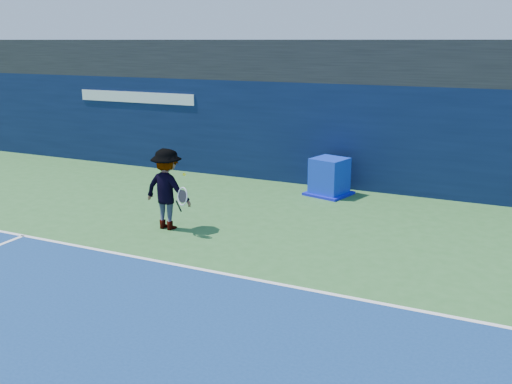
# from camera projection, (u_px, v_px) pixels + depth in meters

# --- Properties ---
(ground) EXTENTS (80.00, 80.00, 0.00)m
(ground) POSITION_uv_depth(u_px,v_px,m) (121.00, 352.00, 7.91)
(ground) COLOR #30672E
(ground) RESTS_ON ground
(baseline) EXTENTS (24.00, 0.10, 0.01)m
(baseline) POSITION_uv_depth(u_px,v_px,m) (223.00, 274.00, 10.54)
(baseline) COLOR white
(baseline) RESTS_ON ground
(stadium_band) EXTENTS (36.00, 3.00, 1.20)m
(stadium_band) POSITION_uv_depth(u_px,v_px,m) (355.00, 60.00, 17.06)
(stadium_band) COLOR black
(stadium_band) RESTS_ON back_wall_assembly
(back_wall_assembly) EXTENTS (36.00, 1.03, 3.00)m
(back_wall_assembly) POSITION_uv_depth(u_px,v_px,m) (343.00, 135.00, 16.72)
(back_wall_assembly) COLOR #091535
(back_wall_assembly) RESTS_ON ground
(equipment_cart) EXTENTS (1.32, 1.32, 1.04)m
(equipment_cart) POSITION_uv_depth(u_px,v_px,m) (329.00, 178.00, 15.84)
(equipment_cart) COLOR #0D2AB6
(equipment_cart) RESTS_ON ground
(tennis_player) EXTENTS (1.39, 0.79, 1.85)m
(tennis_player) POSITION_uv_depth(u_px,v_px,m) (167.00, 189.00, 12.88)
(tennis_player) COLOR silver
(tennis_player) RESTS_ON ground
(tennis_ball) EXTENTS (0.07, 0.07, 0.07)m
(tennis_ball) POSITION_uv_depth(u_px,v_px,m) (184.00, 174.00, 12.70)
(tennis_ball) COLOR #CBDD18
(tennis_ball) RESTS_ON ground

